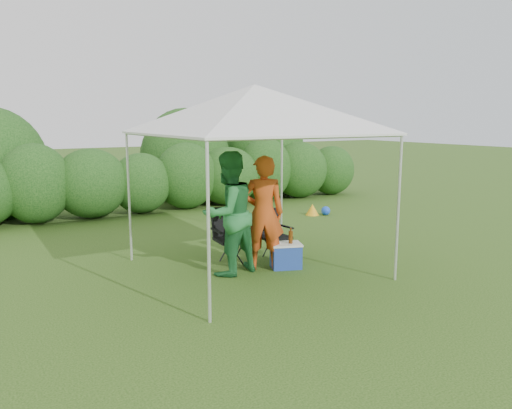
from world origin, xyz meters
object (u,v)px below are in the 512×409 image
canopy (255,110)px  chair_right (272,231)px  man (263,213)px  cooler (286,255)px  chair_left (229,232)px  woman (229,214)px

canopy → chair_right: size_ratio=3.77×
man → cooler: 0.78m
chair_right → cooler: bearing=-108.2°
chair_left → man: (0.28, -0.59, 0.38)m
chair_right → man: man is taller
chair_right → chair_left: 0.77m
chair_left → cooler: 1.00m
woman → chair_left: bearing=-132.5°
chair_left → woman: size_ratio=0.49×
canopy → cooler: bearing=-21.3°
chair_right → man: 0.80m
canopy → woman: (-0.44, 0.02, -1.53)m
chair_left → chair_right: bearing=-3.7°
chair_left → man: man is taller
chair_right → woman: 1.22m
canopy → man: (0.13, -0.04, -1.57)m
chair_right → woman: size_ratio=0.44×
chair_right → man: bearing=-140.6°
chair_right → man: (-0.48, -0.48, 0.43)m
chair_right → chair_left: (-0.76, 0.11, 0.05)m
canopy → man: 1.58m
chair_left → woman: 0.73m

